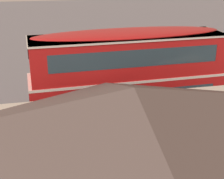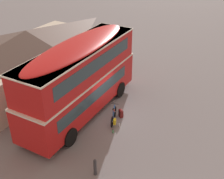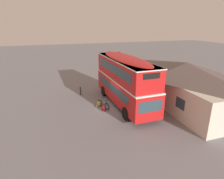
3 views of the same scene
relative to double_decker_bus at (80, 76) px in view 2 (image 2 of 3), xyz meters
name	(u,v)px [view 2 (image 2 of 3)]	position (x,y,z in m)	size (l,w,h in m)	color
ground_plane	(106,113)	(0.66, -1.37, -2.64)	(120.00, 120.00, 0.00)	slate
double_decker_bus	(80,76)	(0.00, 0.00, 0.00)	(9.70, 2.88, 4.79)	black
touring_bicycle	(114,117)	(0.15, -2.28, -2.27)	(1.69, 0.85, 1.03)	black
backpack_on_ground	(121,113)	(0.84, -2.40, -2.36)	(0.36, 0.38, 0.55)	maroon
water_bottle_clear_plastic	(119,125)	(-0.10, -2.81, -2.52)	(0.07, 0.07, 0.26)	silver
water_bottle_green_metal	(113,131)	(-0.82, -2.80, -2.52)	(0.07, 0.07, 0.25)	green
pub_building	(30,57)	(1.45, 5.78, -0.53)	(12.88, 6.05, 4.14)	beige
kerb_bollard	(95,167)	(-4.05, -3.70, -2.14)	(0.16, 0.16, 0.97)	#333338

